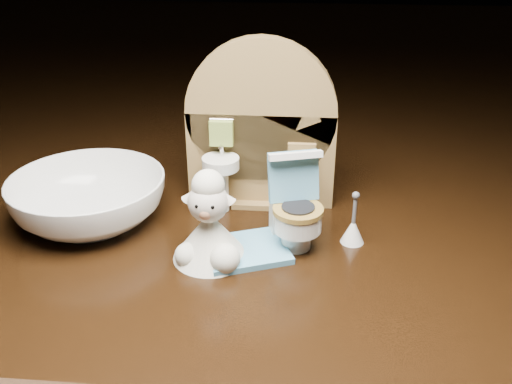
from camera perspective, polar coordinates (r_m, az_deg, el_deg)
backdrop_panel at (r=0.50m, az=0.40°, el=5.72°), size 0.13×0.05×0.15m
toy_toilet at (r=0.45m, az=3.87°, el=-1.90°), size 0.05×0.05×0.08m
bath_mat at (r=0.45m, az=-1.00°, el=-5.85°), size 0.08×0.07×0.00m
toilet_brush at (r=0.47m, az=9.67°, el=-3.68°), size 0.02×0.02×0.05m
plush_lamb at (r=0.43m, az=-4.64°, el=-3.70°), size 0.06×0.06×0.08m
ceramic_bowl at (r=0.51m, az=-16.39°, el=-0.75°), size 0.13×0.13×0.04m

